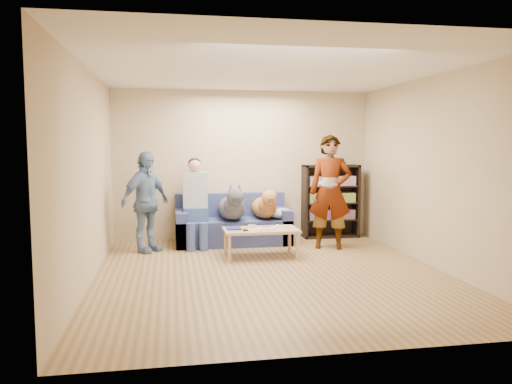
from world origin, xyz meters
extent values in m
plane|color=olive|center=(0.00, 0.00, 0.00)|extent=(5.00, 5.00, 0.00)
plane|color=white|center=(0.00, 0.00, 2.60)|extent=(5.00, 5.00, 0.00)
plane|color=tan|center=(0.00, 2.50, 1.30)|extent=(4.50, 0.00, 4.50)
plane|color=tan|center=(0.00, -2.50, 1.30)|extent=(4.50, 0.00, 4.50)
plane|color=tan|center=(-2.25, 0.00, 1.30)|extent=(0.00, 5.00, 5.00)
plane|color=tan|center=(2.25, 0.00, 1.30)|extent=(0.00, 5.00, 5.00)
ellipsoid|color=#BCBBC0|center=(0.56, 1.91, 0.51)|extent=(0.47, 0.40, 0.16)
imported|color=gray|center=(1.24, 1.41, 0.91)|extent=(0.77, 0.63, 1.82)
imported|color=#7398B8|center=(-1.66, 1.64, 0.78)|extent=(0.91, 0.92, 1.56)
cube|color=white|center=(1.04, 1.21, 1.08)|extent=(0.04, 0.12, 0.03)
cube|color=navy|center=(-0.36, 1.05, 0.43)|extent=(0.20, 0.26, 0.03)
cube|color=silver|center=(0.09, 0.90, 0.43)|extent=(0.26, 0.20, 0.02)
cube|color=#B1A68E|center=(0.12, 0.92, 0.44)|extent=(0.22, 0.17, 0.01)
cube|color=silver|center=(-0.08, 1.12, 0.45)|extent=(0.11, 0.06, 0.05)
cube|color=white|center=(0.32, 1.10, 0.43)|extent=(0.04, 0.13, 0.03)
cube|color=white|center=(0.40, 1.02, 0.43)|extent=(0.09, 0.06, 0.03)
cylinder|color=white|center=(0.24, 0.98, 0.43)|extent=(0.07, 0.07, 0.02)
cylinder|color=white|center=(0.24, 1.06, 0.43)|extent=(0.07, 0.07, 0.02)
cylinder|color=orange|center=(0.02, 0.84, 0.42)|extent=(0.13, 0.06, 0.01)
cylinder|color=black|center=(0.16, 1.18, 0.42)|extent=(0.13, 0.08, 0.01)
cube|color=black|center=(-0.21, 0.88, 0.43)|extent=(0.07, 0.12, 0.02)
cube|color=#515B93|center=(-0.25, 2.05, 0.21)|extent=(1.90, 0.85, 0.42)
cube|color=#515B93|center=(-0.25, 2.38, 0.62)|extent=(1.90, 0.18, 0.40)
cube|color=#515B93|center=(-1.11, 2.05, 0.29)|extent=(0.18, 0.85, 0.58)
cube|color=#515B93|center=(0.61, 2.05, 0.29)|extent=(0.18, 0.85, 0.58)
cube|color=#3D5088|center=(-0.87, 1.97, 0.53)|extent=(0.40, 0.38, 0.22)
cylinder|color=#3F4E8B|center=(-0.97, 1.55, 0.21)|extent=(0.14, 0.14, 0.47)
cylinder|color=#435D95|center=(-0.77, 1.55, 0.21)|extent=(0.14, 0.14, 0.47)
cube|color=#ACADB1|center=(-0.87, 2.07, 0.92)|extent=(0.40, 0.24, 0.58)
sphere|color=#DB9483|center=(-0.87, 2.07, 1.32)|extent=(0.21, 0.21, 0.21)
ellipsoid|color=black|center=(-0.87, 2.10, 1.35)|extent=(0.22, 0.22, 0.19)
ellipsoid|color=#54565F|center=(-0.28, 1.97, 0.61)|extent=(0.44, 0.92, 0.38)
sphere|color=#4D4F57|center=(-0.28, 1.65, 0.70)|extent=(0.33, 0.33, 0.33)
sphere|color=#494A53|center=(-0.28, 1.47, 0.86)|extent=(0.27, 0.27, 0.27)
cube|color=black|center=(-0.28, 1.35, 0.82)|extent=(0.08, 0.13, 0.08)
cone|color=#494B53|center=(-0.35, 1.50, 1.00)|extent=(0.08, 0.08, 0.13)
cone|color=#474850|center=(-0.21, 1.50, 1.00)|extent=(0.08, 0.08, 0.13)
cylinder|color=#51525B|center=(-0.28, 2.40, 0.57)|extent=(0.05, 0.30, 0.18)
ellipsoid|color=#AC7834|center=(0.28, 2.04, 0.60)|extent=(0.40, 0.84, 0.35)
sphere|color=#A95A33|center=(0.28, 1.74, 0.68)|extent=(0.30, 0.30, 0.30)
sphere|color=#C9793D|center=(0.28, 1.58, 0.82)|extent=(0.25, 0.25, 0.25)
cube|color=#512B1B|center=(0.28, 1.47, 0.78)|extent=(0.08, 0.12, 0.07)
cone|color=#A76433|center=(0.22, 1.60, 0.95)|extent=(0.08, 0.08, 0.12)
cone|color=#C97A3D|center=(0.34, 1.60, 0.95)|extent=(0.08, 0.08, 0.12)
cylinder|color=#C2793B|center=(0.28, 2.43, 0.56)|extent=(0.05, 0.27, 0.16)
cube|color=tan|center=(0.04, 1.00, 0.40)|extent=(1.10, 0.60, 0.04)
cylinder|color=#D8AE85|center=(-0.46, 0.75, 0.19)|extent=(0.05, 0.05, 0.38)
cylinder|color=#D3B481|center=(0.54, 0.75, 0.19)|extent=(0.05, 0.05, 0.38)
cylinder|color=tan|center=(-0.46, 1.25, 0.19)|extent=(0.05, 0.05, 0.38)
cylinder|color=tan|center=(0.54, 1.25, 0.19)|extent=(0.05, 0.05, 0.38)
cube|color=black|center=(1.07, 2.32, 0.65)|extent=(0.04, 0.34, 1.30)
cube|color=black|center=(2.03, 2.32, 0.65)|extent=(0.04, 0.34, 1.30)
cube|color=black|center=(1.55, 2.32, 1.28)|extent=(1.00, 0.34, 0.04)
cube|color=black|center=(1.55, 2.32, 0.02)|extent=(1.00, 0.34, 0.04)
cube|color=black|center=(1.55, 2.48, 0.65)|extent=(1.00, 0.02, 1.30)
cube|color=black|center=(1.55, 2.32, 0.32)|extent=(0.94, 0.32, 0.03)
cube|color=black|center=(1.55, 2.32, 0.62)|extent=(0.94, 0.32, 0.02)
cube|color=black|center=(1.55, 2.32, 0.92)|extent=(0.94, 0.32, 0.02)
cube|color=#B23333|center=(1.55, 2.30, 0.42)|extent=(0.84, 0.24, 0.17)
cube|color=gold|center=(1.55, 2.30, 0.72)|extent=(0.84, 0.24, 0.17)
cube|color=#994C99|center=(1.55, 2.30, 1.02)|extent=(0.84, 0.24, 0.17)
camera|label=1|loc=(-1.28, -6.19, 1.69)|focal=35.00mm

